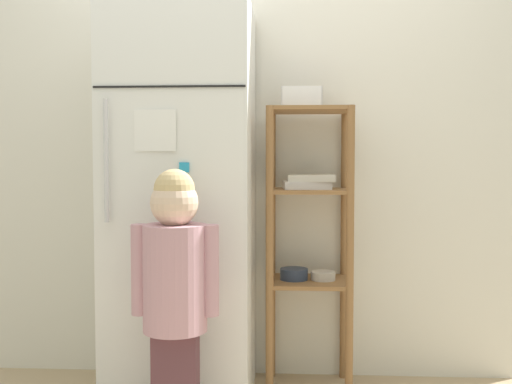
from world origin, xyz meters
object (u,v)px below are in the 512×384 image
object	(u,v)px
pantry_shelf_unit	(308,221)
fruit_bin	(301,100)
refrigerator	(182,203)
child_standing	(175,277)

from	to	relation	value
pantry_shelf_unit	fruit_bin	bearing A→B (deg)	156.14
refrigerator	fruit_bin	distance (m)	0.74
pantry_shelf_unit	refrigerator	bearing A→B (deg)	-169.10
refrigerator	pantry_shelf_unit	bearing A→B (deg)	10.90
refrigerator	child_standing	xyz separation A→B (m)	(0.05, -0.46, -0.26)
pantry_shelf_unit	child_standing	bearing A→B (deg)	-132.86
refrigerator	pantry_shelf_unit	world-z (taller)	refrigerator
child_standing	fruit_bin	distance (m)	1.06
child_standing	pantry_shelf_unit	world-z (taller)	pantry_shelf_unit
refrigerator	fruit_bin	size ratio (longest dim) A/B	9.42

